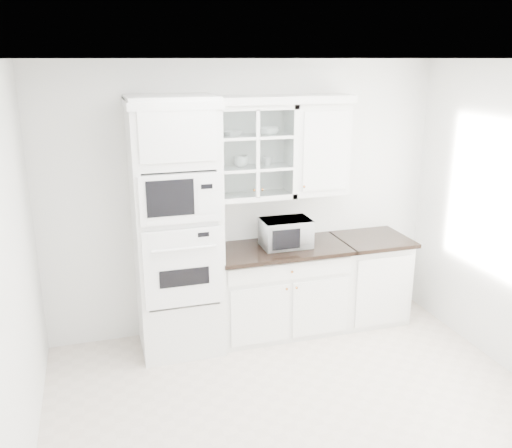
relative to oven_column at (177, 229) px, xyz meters
name	(u,v)px	position (x,y,z in m)	size (l,w,h in m)	color
ground	(307,419)	(0.75, -1.42, -1.19)	(4.00, 3.50, 0.01)	beige
room_shell	(292,185)	(0.75, -0.99, 0.58)	(4.00, 3.50, 2.70)	white
oven_column	(177,229)	(0.00, 0.00, 0.00)	(0.76, 0.68, 2.40)	white
base_cabinet_run	(280,289)	(1.03, 0.03, -0.74)	(1.32, 0.67, 0.92)	white
extra_base_cabinet	(369,277)	(2.03, 0.03, -0.74)	(0.72, 0.67, 0.92)	white
upper_cabinet_glass	(253,152)	(0.78, 0.17, 0.65)	(0.80, 0.33, 0.90)	white
upper_cabinet_solid	(318,149)	(1.46, 0.17, 0.65)	(0.55, 0.33, 0.90)	white
crown_molding	(242,100)	(0.68, 0.14, 1.14)	(2.14, 0.38, 0.07)	white
countertop_microwave	(285,232)	(1.07, 0.03, -0.14)	(0.48, 0.40, 0.28)	white
bowl_a	(232,133)	(0.58, 0.18, 0.83)	(0.19, 0.19, 0.05)	white
bowl_b	(268,131)	(0.93, 0.15, 0.84)	(0.21, 0.21, 0.07)	white
cup_a	(241,161)	(0.67, 0.17, 0.56)	(0.14, 0.14, 0.11)	white
cup_b	(268,161)	(0.93, 0.17, 0.55)	(0.09, 0.09, 0.08)	white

